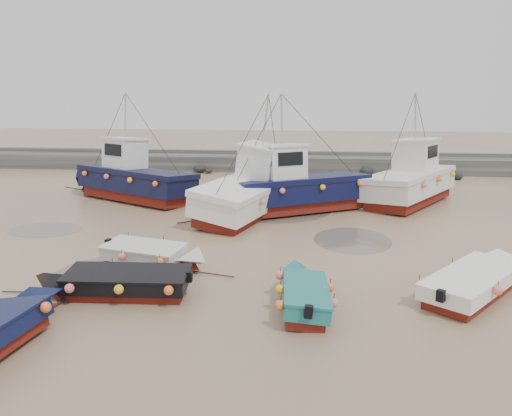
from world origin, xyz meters
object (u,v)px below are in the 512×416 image
at_px(cabin_boat_1, 251,189).
at_px(dinghy_2, 303,290).
at_px(dinghy_3, 478,278).
at_px(person, 209,226).
at_px(dinghy_4, 117,280).
at_px(cabin_boat_2, 290,188).
at_px(cabin_boat_3, 414,179).
at_px(cabin_boat_0, 128,177).
at_px(dinghy_5, 153,252).

bearing_deg(cabin_boat_1, dinghy_2, -57.40).
distance_m(dinghy_3, person, 12.52).
height_order(dinghy_4, cabin_boat_1, cabin_boat_1).
bearing_deg(person, dinghy_2, 74.72).
relative_size(cabin_boat_2, cabin_boat_3, 1.08).
bearing_deg(cabin_boat_0, cabin_boat_1, -80.50).
xyz_separation_m(dinghy_2, dinghy_3, (5.66, 1.60, -0.03)).
bearing_deg(dinghy_4, cabin_boat_2, -26.97).
distance_m(dinghy_2, cabin_boat_0, 17.62).
xyz_separation_m(dinghy_4, cabin_boat_0, (-4.53, 13.84, 0.78)).
height_order(dinghy_3, dinghy_4, same).
relative_size(dinghy_3, cabin_boat_3, 0.62).
relative_size(dinghy_2, cabin_boat_0, 0.51).
bearing_deg(cabin_boat_2, dinghy_3, -176.28).
xyz_separation_m(cabin_boat_0, cabin_boat_3, (16.82, 0.90, 0.02)).
distance_m(dinghy_2, cabin_boat_2, 11.91).
xyz_separation_m(dinghy_4, dinghy_5, (0.37, 2.69, 0.02)).
distance_m(cabin_boat_2, person, 5.09).
bearing_deg(dinghy_5, dinghy_3, 97.93).
height_order(dinghy_2, cabin_boat_2, cabin_boat_2).
bearing_deg(cabin_boat_2, cabin_boat_3, -94.30).
xyz_separation_m(dinghy_4, cabin_boat_2, (5.20, 11.57, 0.78)).
bearing_deg(cabin_boat_1, person, -103.50).
height_order(cabin_boat_3, person, cabin_boat_3).
bearing_deg(dinghy_4, cabin_boat_0, 15.35).
relative_size(dinghy_5, person, 3.28).
xyz_separation_m(dinghy_2, dinghy_5, (-5.60, 2.98, -0.01)).
xyz_separation_m(dinghy_2, cabin_boat_0, (-10.50, 14.13, 0.75)).
bearing_deg(cabin_boat_1, cabin_boat_0, -179.99).
height_order(dinghy_2, cabin_boat_3, cabin_boat_3).
distance_m(dinghy_5, cabin_boat_2, 10.14).
distance_m(dinghy_2, person, 9.91).
distance_m(dinghy_5, cabin_boat_0, 12.20).
distance_m(dinghy_3, dinghy_4, 11.71).
distance_m(dinghy_4, cabin_boat_0, 14.58).
bearing_deg(cabin_boat_1, dinghy_4, -86.79).
xyz_separation_m(dinghy_5, cabin_boat_1, (2.76, 8.55, 0.74)).
relative_size(dinghy_5, cabin_boat_0, 0.52).
bearing_deg(dinghy_3, dinghy_5, -147.06).
distance_m(dinghy_3, cabin_boat_0, 20.46).
bearing_deg(dinghy_4, dinghy_3, -86.30).
relative_size(cabin_boat_0, cabin_boat_2, 1.01).
bearing_deg(dinghy_2, cabin_boat_1, 100.91).
height_order(dinghy_5, cabin_boat_0, cabin_boat_0).
distance_m(cabin_boat_1, person, 3.52).
distance_m(dinghy_2, dinghy_5, 6.35).
relative_size(dinghy_3, dinghy_4, 0.91).
bearing_deg(dinghy_3, cabin_boat_0, -177.87).
height_order(dinghy_5, cabin_boat_3, cabin_boat_3).
bearing_deg(dinghy_3, dinghy_2, -124.29).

